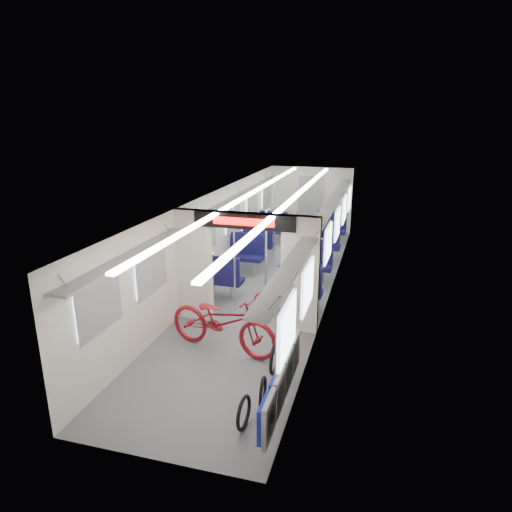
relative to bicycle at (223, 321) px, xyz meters
The scene contains 14 objects.
carriage 3.05m from the bicycle, 88.46° to the left, with size 12.00×12.02×2.31m.
bicycle is the anchor object (origin of this frame).
flip_bench 2.15m from the bicycle, 48.31° to the right, with size 0.12×2.15×0.57m.
bike_hoop_a 2.23m from the bicycle, 63.20° to the right, with size 0.49×0.49×0.05m, color black.
bike_hoop_b 1.88m from the bicycle, 52.35° to the right, with size 0.49×0.49×0.05m, color black.
bike_hoop_c 1.24m from the bicycle, 26.29° to the right, with size 0.52×0.52×0.05m, color black.
seat_bay_near_left 3.39m from the bicycle, 104.66° to the left, with size 0.95×2.27×1.16m.
seat_bay_near_right 3.20m from the bicycle, 71.54° to the left, with size 0.93×2.18×1.13m.
seat_bay_far_left 6.40m from the bicycle, 97.70° to the left, with size 0.93×2.18×1.13m.
seat_bay_far_right 6.81m from the bicycle, 81.44° to the left, with size 0.96×2.29×1.17m.
stanchion_near_left 1.80m from the bicycle, 100.96° to the left, with size 0.04×0.04×2.30m, color silver.
stanchion_near_right 1.69m from the bicycle, 75.71° to the left, with size 0.04×0.04×2.30m, color silver.
stanchion_far_left 4.76m from the bicycle, 92.46° to the left, with size 0.04×0.04×2.30m, color silver.
stanchion_far_right 4.97m from the bicycle, 85.93° to the left, with size 0.04×0.04×2.30m, color silver.
Camera 1 is at (2.49, -10.11, 4.09)m, focal length 32.00 mm.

